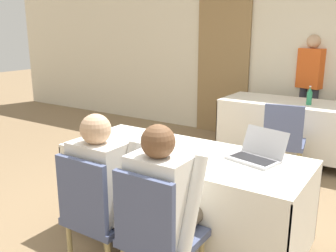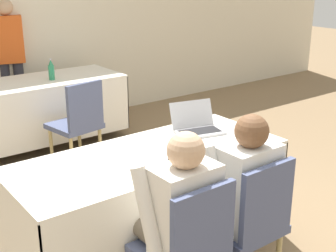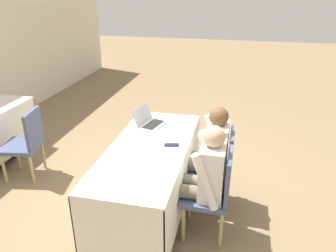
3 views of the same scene
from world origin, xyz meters
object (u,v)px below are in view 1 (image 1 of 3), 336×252
person_checkered_shirt (106,184)px  person_red_shirt (310,83)px  cell_phone (176,162)px  person_white_shirt (166,202)px  laptop (256,154)px  water_bottle (309,96)px  chair_far_spare (283,139)px  chair_near_left (97,212)px  chair_near_right (156,233)px

person_checkered_shirt → person_red_shirt: size_ratio=0.73×
cell_phone → person_white_shirt: bearing=-79.5°
person_red_shirt → person_checkered_shirt: bearing=-79.9°
laptop → person_checkered_shirt: size_ratio=0.35×
cell_phone → water_bottle: 2.64m
laptop → water_bottle: bearing=108.2°
chair_far_spare → person_white_shirt: size_ratio=0.77×
water_bottle → chair_near_left: size_ratio=0.26×
cell_phone → water_bottle: water_bottle is taller
person_red_shirt → water_bottle: bearing=-60.3°
chair_near_left → cell_phone: bearing=-124.0°
chair_near_right → person_white_shirt: size_ratio=0.77×
person_checkered_shirt → person_red_shirt: bearing=-96.5°
person_white_shirt → person_checkered_shirt: bearing=0.0°
laptop → cell_phone: (-0.45, -0.36, -0.04)m
laptop → water_bottle: (-0.17, 2.26, 0.06)m
chair_near_right → person_white_shirt: person_white_shirt is taller
laptop → cell_phone: 0.58m
laptop → chair_near_right: (-0.29, -0.84, -0.31)m
chair_near_left → person_white_shirt: bearing=-168.0°
chair_near_left → chair_far_spare: size_ratio=1.00×
chair_far_spare → person_red_shirt: bearing=-95.5°
person_red_shirt → chair_near_right: bearing=-72.6°
chair_near_left → person_white_shirt: 0.52m
chair_near_right → chair_near_left: bearing=0.0°
chair_near_right → person_white_shirt: (0.00, 0.10, 0.16)m
cell_phone → person_white_shirt: 0.42m
chair_near_right → person_checkered_shirt: (-0.48, 0.10, 0.16)m
chair_near_left → person_red_shirt: person_red_shirt is taller
chair_near_left → person_white_shirt: person_white_shirt is taller
chair_far_spare → person_white_shirt: bearing=78.8°
chair_near_right → person_checkered_shirt: 0.52m
person_checkered_shirt → person_red_shirt: person_red_shirt is taller
chair_near_left → chair_far_spare: (0.54, 2.36, 0.00)m
chair_far_spare → person_white_shirt: person_white_shirt is taller
chair_near_right → person_checkered_shirt: bearing=-12.0°
cell_phone → person_checkered_shirt: size_ratio=0.14×
chair_near_right → person_red_shirt: size_ratio=0.56×
person_checkered_shirt → chair_near_right: bearing=168.0°
water_bottle → person_checkered_shirt: person_checkered_shirt is taller
laptop → water_bottle: water_bottle is taller
cell_phone → chair_far_spare: bearing=70.8°
laptop → cell_phone: bearing=-127.6°
chair_far_spare → water_bottle: bearing=-105.1°
chair_far_spare → person_red_shirt: 1.57m
chair_near_left → chair_far_spare: same height
person_checkered_shirt → person_white_shirt: size_ratio=1.00×
chair_near_left → chair_near_right: same height
chair_near_left → person_red_shirt: 3.92m
chair_near_right → person_red_shirt: 3.90m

